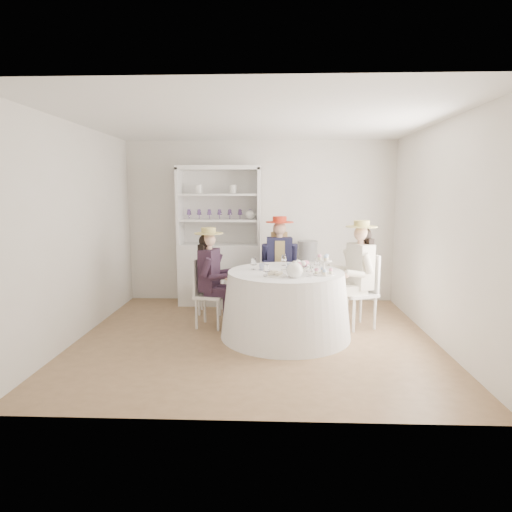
{
  "coord_description": "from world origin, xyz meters",
  "views": [
    {
      "loc": [
        0.2,
        -5.25,
        1.86
      ],
      "look_at": [
        0.0,
        0.1,
        1.05
      ],
      "focal_mm": 30.0,
      "sensor_mm": 36.0,
      "label": 1
    }
  ],
  "objects": [
    {
      "name": "hutch",
      "position": [
        -0.66,
        1.74,
        0.81
      ],
      "size": [
        1.41,
        0.68,
        2.27
      ],
      "rotation": [
        0.0,
        0.0,
        -0.13
      ],
      "color": "silver",
      "rests_on": "ground"
    },
    {
      "name": "guest_mid",
      "position": [
        0.32,
        1.19,
        0.84
      ],
      "size": [
        0.54,
        0.56,
        1.49
      ],
      "rotation": [
        0.0,
        0.0,
        0.05
      ],
      "color": "silver",
      "rests_on": "ground"
    },
    {
      "name": "teacup_c",
      "position": [
        0.65,
        0.21,
        0.88
      ],
      "size": [
        0.1,
        0.1,
        0.06
      ],
      "primitive_type": "imported",
      "rotation": [
        0.0,
        0.0,
        -0.38
      ],
      "color": "white",
      "rests_on": "tea_table"
    },
    {
      "name": "wall_right",
      "position": [
        2.25,
        0.0,
        1.35
      ],
      "size": [
        0.0,
        4.5,
        4.5
      ],
      "primitive_type": "plane",
      "rotation": [
        1.57,
        0.0,
        -1.57
      ],
      "color": "silver",
      "rests_on": "ground"
    },
    {
      "name": "teacup_b",
      "position": [
        0.43,
        0.38,
        0.88
      ],
      "size": [
        0.07,
        0.07,
        0.06
      ],
      "primitive_type": "imported",
      "rotation": [
        0.0,
        0.0,
        -0.08
      ],
      "color": "white",
      "rests_on": "tea_table"
    },
    {
      "name": "guest_left",
      "position": [
        -0.63,
        0.46,
        0.78
      ],
      "size": [
        0.55,
        0.52,
        1.38
      ],
      "rotation": [
        0.0,
        0.0,
        1.34
      ],
      "color": "silver",
      "rests_on": "ground"
    },
    {
      "name": "table_teapot",
      "position": [
        0.47,
        -0.27,
        0.94
      ],
      "size": [
        0.28,
        0.2,
        0.21
      ],
      "rotation": [
        0.0,
        0.0,
        -0.14
      ],
      "color": "white",
      "rests_on": "tea_table"
    },
    {
      "name": "wall_back",
      "position": [
        0.0,
        2.0,
        1.35
      ],
      "size": [
        4.5,
        0.0,
        4.5
      ],
      "primitive_type": "plane",
      "rotation": [
        1.57,
        0.0,
        0.0
      ],
      "color": "silver",
      "rests_on": "ground"
    },
    {
      "name": "hatbox",
      "position": [
        0.79,
        1.75,
        0.9
      ],
      "size": [
        0.36,
        0.36,
        0.32
      ],
      "primitive_type": "cylinder",
      "rotation": [
        0.0,
        0.0,
        0.11
      ],
      "color": "black",
      "rests_on": "side_table"
    },
    {
      "name": "sandwich_plate",
      "position": [
        0.24,
        -0.18,
        0.87
      ],
      "size": [
        0.28,
        0.28,
        0.06
      ],
      "rotation": [
        0.0,
        0.0,
        -0.08
      ],
      "color": "white",
      "rests_on": "tea_table"
    },
    {
      "name": "spare_chair",
      "position": [
        -0.74,
        1.08,
        0.52
      ],
      "size": [
        0.41,
        0.41,
        0.96
      ],
      "rotation": [
        0.0,
        0.0,
        3.18
      ],
      "color": "silver",
      "rests_on": "ground"
    },
    {
      "name": "cupcake_stand",
      "position": [
        0.84,
        -0.09,
        0.94
      ],
      "size": [
        0.26,
        0.26,
        0.24
      ],
      "rotation": [
        0.0,
        0.0,
        -0.25
      ],
      "color": "white",
      "rests_on": "tea_table"
    },
    {
      "name": "guest_right",
      "position": [
        1.38,
        0.5,
        0.83
      ],
      "size": [
        0.62,
        0.56,
        1.48
      ],
      "rotation": [
        0.0,
        0.0,
        -1.16
      ],
      "color": "silver",
      "rests_on": "ground"
    },
    {
      "name": "ceiling",
      "position": [
        0.0,
        0.0,
        2.7
      ],
      "size": [
        4.5,
        4.5,
        0.0
      ],
      "primitive_type": "plane",
      "rotation": [
        3.14,
        0.0,
        0.0
      ],
      "color": "white",
      "rests_on": "wall_back"
    },
    {
      "name": "wall_front",
      "position": [
        0.0,
        -2.0,
        1.35
      ],
      "size": [
        4.5,
        0.0,
        4.5
      ],
      "primitive_type": "plane",
      "rotation": [
        -1.57,
        0.0,
        0.0
      ],
      "color": "silver",
      "rests_on": "ground"
    },
    {
      "name": "tea_table",
      "position": [
        0.38,
        0.13,
        0.42
      ],
      "size": [
        1.68,
        1.68,
        0.85
      ],
      "rotation": [
        0.0,
        0.0,
        -0.28
      ],
      "color": "white",
      "rests_on": "ground"
    },
    {
      "name": "ground",
      "position": [
        0.0,
        0.0,
        0.0
      ],
      "size": [
        4.5,
        4.5,
        0.0
      ],
      "primitive_type": "plane",
      "color": "brown",
      "rests_on": "ground"
    },
    {
      "name": "teacup_a",
      "position": [
        0.08,
        0.21,
        0.89
      ],
      "size": [
        0.11,
        0.11,
        0.07
      ],
      "primitive_type": "imported",
      "rotation": [
        0.0,
        0.0,
        0.13
      ],
      "color": "white",
      "rests_on": "tea_table"
    },
    {
      "name": "side_table",
      "position": [
        0.79,
        1.75,
        0.37
      ],
      "size": [
        0.51,
        0.51,
        0.74
      ],
      "primitive_type": "cube",
      "rotation": [
        0.0,
        0.0,
        -0.08
      ],
      "color": "silver",
      "rests_on": "ground"
    },
    {
      "name": "flower_bowl",
      "position": [
        0.58,
        0.14,
        0.88
      ],
      "size": [
        0.3,
        0.3,
        0.06
      ],
      "primitive_type": "imported",
      "rotation": [
        0.0,
        0.0,
        0.4
      ],
      "color": "white",
      "rests_on": "tea_table"
    },
    {
      "name": "wall_left",
      "position": [
        -2.25,
        0.0,
        1.35
      ],
      "size": [
        0.0,
        4.5,
        4.5
      ],
      "primitive_type": "plane",
      "rotation": [
        1.57,
        0.0,
        1.57
      ],
      "color": "silver",
      "rests_on": "ground"
    },
    {
      "name": "flower_arrangement",
      "position": [
        0.58,
        0.11,
        0.95
      ],
      "size": [
        0.2,
        0.2,
        0.07
      ],
      "rotation": [
        0.0,
        0.0,
        -0.11
      ],
      "color": "#D2698C",
      "rests_on": "tea_table"
    },
    {
      "name": "stemware_set",
      "position": [
        0.38,
        0.13,
        0.93
      ],
      "size": [
        0.91,
        0.88,
        0.15
      ],
      "color": "white",
      "rests_on": "tea_table"
    }
  ]
}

